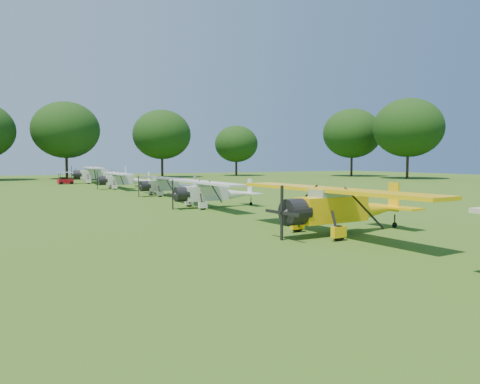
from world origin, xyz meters
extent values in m
plane|color=#264A12|center=(0.00, 0.00, 0.00)|extent=(160.00, 160.00, 0.00)
cylinder|color=#312413|center=(49.43, 31.44, 2.50)|extent=(0.44, 0.44, 4.99)
ellipsoid|color=black|center=(49.43, 31.44, 8.60)|extent=(11.65, 11.65, 9.90)
cylinder|color=#312413|center=(48.89, 44.97, 2.41)|extent=(0.44, 0.44, 4.81)
ellipsoid|color=black|center=(48.89, 44.97, 8.29)|extent=(11.23, 11.23, 9.55)
cylinder|color=#312413|center=(30.33, 58.05, 1.85)|extent=(0.44, 0.44, 3.70)
ellipsoid|color=black|center=(30.33, 58.05, 6.37)|extent=(8.63, 8.63, 7.34)
cylinder|color=#312413|center=(14.28, 56.21, 2.25)|extent=(0.44, 0.44, 4.51)
ellipsoid|color=black|center=(14.28, 56.21, 7.77)|extent=(10.52, 10.52, 8.94)
cylinder|color=#312413|center=(-2.12, 56.74, 2.37)|extent=(0.44, 0.44, 4.74)
ellipsoid|color=black|center=(-2.12, 56.74, 8.16)|extent=(11.05, 11.05, 9.39)
cube|color=yellow|center=(0.66, -10.02, 1.11)|extent=(3.46, 1.26, 1.11)
cone|color=yellow|center=(3.51, -9.80, 0.95)|extent=(3.03, 1.17, 0.95)
cube|color=#8CA5B2|center=(0.56, -10.03, 1.70)|extent=(1.76, 1.10, 0.58)
cylinder|color=black|center=(-1.35, -10.17, 1.11)|extent=(1.03, 1.17, 1.10)
cube|color=black|center=(-2.03, -10.22, 1.11)|extent=(0.07, 0.13, 2.23)
cube|color=yellow|center=(0.56, -10.03, 1.96)|extent=(2.38, 11.32, 0.15)
cube|color=yellow|center=(4.57, -9.72, 1.48)|extent=(0.15, 0.59, 1.38)
cube|color=yellow|center=(4.47, -9.73, 1.01)|extent=(1.12, 3.03, 0.10)
cylinder|color=black|center=(-0.09, -11.40, 0.32)|extent=(0.65, 0.22, 0.64)
cylinder|color=black|center=(-0.28, -8.76, 0.32)|extent=(0.65, 0.22, 0.64)
cylinder|color=black|center=(4.68, -9.72, 0.13)|extent=(0.26, 0.10, 0.25)
cube|color=white|center=(0.24, 2.95, 0.98)|extent=(3.00, 0.96, 0.98)
cone|color=white|center=(2.75, 3.02, 0.84)|extent=(2.62, 0.91, 0.84)
cube|color=#8CA5B2|center=(0.15, 2.95, 1.49)|extent=(1.51, 0.89, 0.51)
cylinder|color=black|center=(-1.52, 2.90, 0.98)|extent=(0.86, 0.99, 0.97)
cube|color=black|center=(-2.13, 2.89, 0.98)|extent=(0.06, 0.11, 1.95)
cube|color=white|center=(0.15, 2.95, 1.72)|extent=(1.61, 9.88, 0.13)
cube|color=white|center=(3.68, 3.04, 1.30)|extent=(0.11, 0.51, 1.21)
cube|color=white|center=(3.58, 3.04, 0.88)|extent=(0.86, 2.62, 0.08)
cylinder|color=black|center=(-0.47, 1.77, 0.28)|extent=(0.56, 0.16, 0.56)
cylinder|color=black|center=(-0.53, 4.09, 0.28)|extent=(0.56, 0.16, 0.56)
cylinder|color=black|center=(3.77, 3.04, 0.11)|extent=(0.22, 0.08, 0.22)
cube|color=#B4B5B9|center=(0.87, 14.33, 0.92)|extent=(2.87, 1.07, 0.92)
cone|color=#B4B5B9|center=(3.23, 14.53, 0.79)|extent=(2.51, 1.00, 0.79)
cube|color=#8CA5B2|center=(0.78, 14.32, 1.40)|extent=(1.47, 0.92, 0.48)
cylinder|color=black|center=(-0.79, 14.18, 0.92)|extent=(0.86, 0.98, 0.91)
cube|color=black|center=(-1.36, 14.13, 0.92)|extent=(0.06, 0.11, 1.84)
cube|color=#B4B5B9|center=(0.78, 14.32, 1.62)|extent=(2.07, 9.37, 0.12)
cube|color=#B4B5B9|center=(4.10, 14.61, 1.23)|extent=(0.13, 0.49, 1.14)
cube|color=#B4B5B9|center=(4.01, 14.60, 0.83)|extent=(0.95, 2.51, 0.08)
cylinder|color=black|center=(0.26, 13.17, 0.26)|extent=(0.54, 0.19, 0.53)
cylinder|color=black|center=(0.07, 15.36, 0.26)|extent=(0.54, 0.19, 0.53)
cylinder|color=black|center=(4.19, 14.61, 0.11)|extent=(0.22, 0.09, 0.21)
cube|color=white|center=(-0.38, 26.08, 0.96)|extent=(2.93, 0.88, 0.96)
cone|color=white|center=(2.10, 26.07, 0.82)|extent=(2.57, 0.83, 0.82)
cube|color=#8CA5B2|center=(-0.47, 26.08, 1.47)|extent=(1.47, 0.85, 0.50)
cylinder|color=black|center=(-2.11, 26.08, 0.96)|extent=(0.83, 0.96, 0.95)
cube|color=black|center=(-2.71, 26.08, 0.96)|extent=(0.06, 0.11, 1.92)
cube|color=white|center=(-0.47, 26.08, 1.69)|extent=(1.37, 9.71, 0.13)
cube|color=white|center=(3.01, 26.06, 1.28)|extent=(0.09, 0.50, 1.19)
cube|color=white|center=(2.92, 26.06, 0.87)|extent=(0.79, 2.57, 0.08)
cylinder|color=black|center=(-1.11, 24.93, 0.27)|extent=(0.55, 0.15, 0.55)
cylinder|color=black|center=(-1.10, 27.22, 0.27)|extent=(0.55, 0.15, 0.55)
cylinder|color=black|center=(3.10, 26.06, 0.11)|extent=(0.22, 0.07, 0.22)
cube|color=white|center=(-0.63, 39.87, 1.20)|extent=(3.72, 1.35, 1.20)
cone|color=white|center=(2.45, 39.65, 1.03)|extent=(3.26, 1.26, 1.03)
cube|color=#8CA5B2|center=(-0.74, 39.88, 1.83)|extent=(1.90, 1.18, 0.63)
cylinder|color=black|center=(-2.79, 40.03, 1.20)|extent=(1.11, 1.26, 1.19)
cube|color=black|center=(-3.53, 40.09, 1.20)|extent=(0.08, 0.14, 2.40)
cube|color=white|center=(-0.74, 39.88, 2.11)|extent=(2.54, 12.19, 0.16)
cube|color=white|center=(3.59, 39.56, 1.60)|extent=(0.16, 0.63, 1.48)
cube|color=white|center=(3.47, 39.57, 1.08)|extent=(1.20, 3.26, 0.10)
cylinder|color=black|center=(-1.64, 38.52, 0.34)|extent=(0.70, 0.23, 0.69)
cylinder|color=black|center=(-1.43, 41.36, 0.34)|extent=(0.70, 0.23, 0.69)
cylinder|color=black|center=(3.70, 39.56, 0.14)|extent=(0.28, 0.11, 0.27)
cube|color=#B4B5B9|center=(1.08, 52.71, 0.95)|extent=(2.95, 1.11, 0.95)
cone|color=#B4B5B9|center=(3.51, 52.49, 0.81)|extent=(2.59, 1.03, 0.81)
cube|color=#8CA5B2|center=(0.99, 52.71, 1.45)|extent=(1.51, 0.95, 0.50)
cylinder|color=black|center=(-0.63, 52.85, 0.95)|extent=(0.89, 1.01, 0.94)
cube|color=black|center=(-1.22, 52.91, 0.95)|extent=(0.06, 0.11, 1.90)
cube|color=#B4B5B9|center=(0.99, 52.71, 1.67)|extent=(2.14, 9.65, 0.13)
cube|color=#B4B5B9|center=(4.41, 52.42, 1.26)|extent=(0.13, 0.50, 1.17)
cube|color=#B4B5B9|center=(4.32, 52.42, 0.86)|extent=(0.98, 2.59, 0.08)
cylinder|color=black|center=(0.26, 51.64, 0.27)|extent=(0.55, 0.19, 0.54)
cylinder|color=black|center=(0.46, 53.89, 0.27)|extent=(0.55, 0.19, 0.54)
cylinder|color=black|center=(4.50, 52.41, 0.11)|extent=(0.22, 0.09, 0.22)
cube|color=#A80C15|center=(-4.45, 39.20, 0.39)|extent=(2.01, 1.27, 0.60)
cube|color=black|center=(-4.70, 39.17, 0.73)|extent=(0.89, 1.04, 0.39)
cube|color=white|center=(-4.45, 39.20, 1.56)|extent=(1.93, 1.35, 0.07)
cylinder|color=black|center=(-5.02, 38.59, 0.19)|extent=(0.39, 0.17, 0.38)
cylinder|color=black|center=(-5.16, 39.64, 0.19)|extent=(0.39, 0.17, 0.38)
cylinder|color=black|center=(-3.74, 38.76, 0.19)|extent=(0.39, 0.17, 0.38)
cylinder|color=black|center=(-3.88, 39.82, 0.19)|extent=(0.39, 0.17, 0.38)
camera|label=1|loc=(-12.10, -26.11, 3.27)|focal=35.00mm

